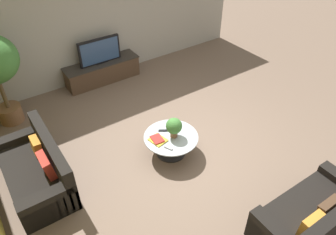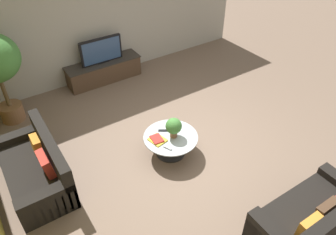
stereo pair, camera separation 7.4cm
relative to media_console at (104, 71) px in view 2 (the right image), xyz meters
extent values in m
plane|color=brown|center=(0.24, -2.94, -0.26)|extent=(24.00, 24.00, 0.00)
cube|color=#A39E93|center=(0.24, 0.32, 1.24)|extent=(7.40, 0.12, 3.00)
cube|color=#473323|center=(0.00, 0.00, -0.01)|extent=(1.74, 0.48, 0.49)
cube|color=#2D2823|center=(0.00, 0.00, 0.23)|extent=(1.78, 0.50, 0.02)
cube|color=black|center=(0.00, 0.00, 0.53)|extent=(0.99, 0.08, 0.59)
cube|color=navy|center=(0.00, -0.04, 0.53)|extent=(0.91, 0.00, 0.53)
cube|color=black|center=(0.00, 0.00, 0.25)|extent=(0.30, 0.13, 0.02)
cylinder|color=black|center=(-0.05, -2.96, -0.25)|extent=(0.53, 0.53, 0.02)
cylinder|color=black|center=(-0.05, -2.96, -0.07)|extent=(0.10, 0.10, 0.37)
cylinder|color=#A8B2B7|center=(-0.05, -2.96, 0.13)|extent=(0.96, 0.96, 0.02)
cube|color=black|center=(-2.29, -2.35, -0.05)|extent=(0.84, 1.72, 0.42)
cube|color=black|center=(-1.95, -2.35, 0.37)|extent=(0.16, 1.72, 0.42)
cube|color=black|center=(-2.29, -1.59, 0.01)|extent=(0.84, 0.20, 0.54)
cube|color=black|center=(-2.29, -3.11, 0.01)|extent=(0.84, 0.20, 0.54)
cube|color=orange|center=(-2.11, -2.07, 0.30)|extent=(0.13, 0.30, 0.27)
cube|color=#B23328|center=(-2.11, -2.63, 0.33)|extent=(0.17, 0.38, 0.36)
cube|color=black|center=(0.72, -5.34, -0.05)|extent=(1.68, 0.84, 0.42)
cube|color=#422D1E|center=(0.72, -5.52, 0.33)|extent=(0.37, 0.18, 0.35)
cube|color=orange|center=(0.36, -5.52, 0.32)|extent=(0.34, 0.13, 0.31)
cylinder|color=brown|center=(-2.21, -0.37, -0.08)|extent=(0.46, 0.46, 0.35)
cylinder|color=brown|center=(-2.21, -0.37, 0.39)|extent=(0.08, 0.08, 0.60)
cylinder|color=brown|center=(-0.01, -2.98, 0.19)|extent=(0.13, 0.13, 0.12)
sphere|color=#3D7533|center=(-0.01, -2.98, 0.37)|extent=(0.29, 0.29, 0.29)
cube|color=gold|center=(-0.30, -2.92, 0.15)|extent=(0.29, 0.32, 0.02)
cube|color=#A32823|center=(-0.31, -2.91, 0.17)|extent=(0.20, 0.25, 0.02)
cube|color=black|center=(-0.08, -2.76, 0.15)|extent=(0.16, 0.12, 0.02)
cube|color=gray|center=(-0.26, -3.18, 0.15)|extent=(0.10, 0.16, 0.02)
camera|label=1|loc=(-2.50, -6.49, 3.98)|focal=35.00mm
camera|label=2|loc=(-2.44, -6.53, 3.98)|focal=35.00mm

